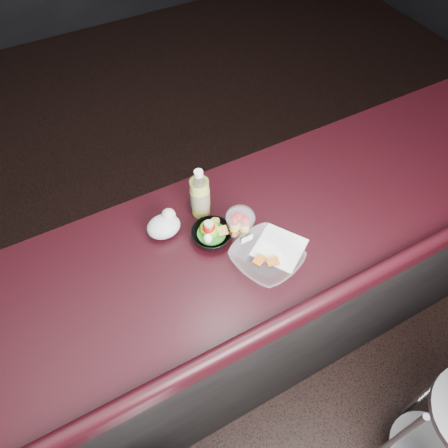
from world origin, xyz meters
The scene contains 10 objects.
ground centered at (0.00, 0.00, 0.00)m, with size 8.00×8.00×0.00m, color black.
room_shell centered at (0.00, 0.00, 1.83)m, with size 8.00×8.00×8.00m.
counter centered at (0.00, 0.30, 0.51)m, with size 4.06×0.71×1.02m.
lemonade_bottle centered at (0.02, 0.47, 1.11)m, with size 0.07×0.07×0.22m.
fruit_cup centered at (0.09, 0.30, 1.09)m, with size 0.10×0.10×0.14m.
green_apple centered at (0.00, 0.36, 1.06)m, with size 0.08×0.08×0.08m.
plastic_bag centered at (-0.14, 0.45, 1.06)m, with size 0.12×0.10×0.09m.
snack_bowl centered at (0.00, 0.34, 1.05)m, with size 0.19×0.19×0.08m.
takeout_bowl centered at (0.12, 0.16, 1.05)m, with size 0.28×0.28×0.06m.
paper_napkin centered at (0.19, 0.19, 1.02)m, with size 0.16×0.16×0.00m, color white.
Camera 1 is at (-0.40, -0.49, 2.29)m, focal length 35.00 mm.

